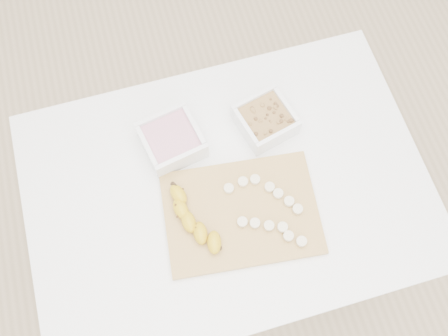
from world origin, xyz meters
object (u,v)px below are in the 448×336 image
object	(u,v)px
table	(227,199)
bowl_granola	(265,120)
bowl_yogurt	(172,140)
banana	(195,221)
cutting_board	(241,213)

from	to	relation	value
table	bowl_granola	world-z (taller)	bowl_granola
bowl_yogurt	bowl_granola	bearing A→B (deg)	-2.45
banana	bowl_yogurt	bearing A→B (deg)	81.52
bowl_yogurt	banana	xyz separation A→B (m)	(0.00, -0.22, -0.00)
table	bowl_yogurt	bearing A→B (deg)	124.59
bowl_granola	banana	distance (m)	0.32
bowl_granola	cutting_board	world-z (taller)	bowl_granola
bowl_granola	cutting_board	size ratio (longest dim) A/B	0.43
table	banana	distance (m)	0.18
bowl_yogurt	banana	bearing A→B (deg)	-89.47
table	bowl_yogurt	xyz separation A→B (m)	(-0.10, 0.15, 0.13)
bowl_yogurt	bowl_granola	size ratio (longest dim) A/B	1.03
table	bowl_granola	distance (m)	0.24
table	cutting_board	xyz separation A→B (m)	(0.01, -0.07, 0.10)
bowl_yogurt	bowl_granola	distance (m)	0.25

